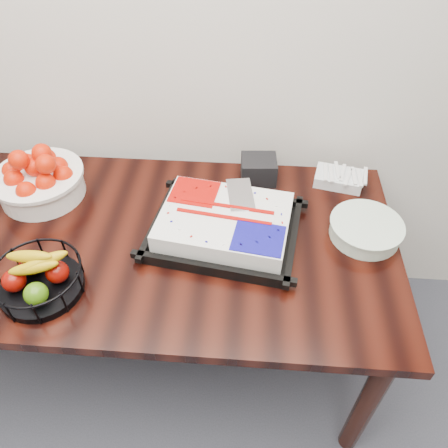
# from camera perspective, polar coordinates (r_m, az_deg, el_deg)

# --- Properties ---
(table) EXTENTS (1.80, 0.90, 0.75)m
(table) POSITION_cam_1_polar(r_m,az_deg,el_deg) (1.64, -10.32, -3.60)
(table) COLOR black
(table) RESTS_ON ground
(cake_tray) EXTENTS (0.55, 0.46, 0.10)m
(cake_tray) POSITION_cam_1_polar(r_m,az_deg,el_deg) (1.52, 0.09, -0.08)
(cake_tray) COLOR black
(cake_tray) RESTS_ON table
(tangerine_bowl) EXTENTS (0.34, 0.34, 0.21)m
(tangerine_bowl) POSITION_cam_1_polar(r_m,az_deg,el_deg) (1.79, -23.15, 5.82)
(tangerine_bowl) COLOR white
(tangerine_bowl) RESTS_ON table
(fruit_basket) EXTENTS (0.27, 0.27, 0.15)m
(fruit_basket) POSITION_cam_1_polar(r_m,az_deg,el_deg) (1.46, -23.13, -6.45)
(fruit_basket) COLOR black
(fruit_basket) RESTS_ON table
(plate_stack) EXTENTS (0.25, 0.25, 0.06)m
(plate_stack) POSITION_cam_1_polar(r_m,az_deg,el_deg) (1.60, 18.00, -0.68)
(plate_stack) COLOR white
(plate_stack) RESTS_ON table
(fork_bag) EXTENTS (0.20, 0.15, 0.05)m
(fork_bag) POSITION_cam_1_polar(r_m,az_deg,el_deg) (1.81, 14.73, 5.85)
(fork_bag) COLOR silver
(fork_bag) RESTS_ON table
(napkin_box) EXTENTS (0.15, 0.13, 0.10)m
(napkin_box) POSITION_cam_1_polar(r_m,az_deg,el_deg) (1.76, 4.53, 7.12)
(napkin_box) COLOR black
(napkin_box) RESTS_ON table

